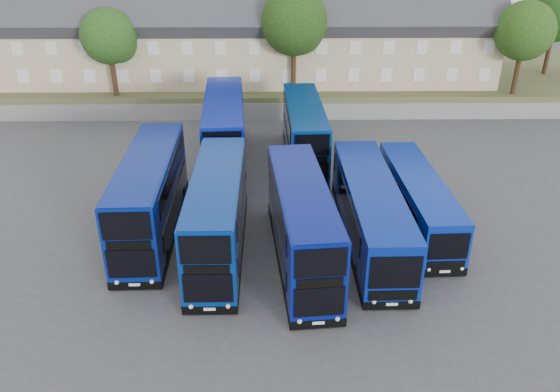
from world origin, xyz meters
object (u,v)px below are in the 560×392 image
Objects in this scene: tree_west at (111,38)px; tree_mid at (296,25)px; dd_front_left at (151,197)px; tree_far at (557,16)px; coach_east_a at (370,213)px; tree_east at (526,33)px; dd_front_mid at (218,215)px.

tree_mid is (16.00, 0.50, 1.02)m from tree_west.
dd_front_left is 44.99m from tree_far.
dd_front_left is 0.91× the size of coach_east_a.
tree_west is at bearing 130.84° from coach_east_a.
tree_east is (16.65, 21.79, 5.67)m from coach_east_a.
dd_front_mid is at bearing -102.16° from tree_mid.
dd_front_left is at bearing 174.30° from coach_east_a.
tree_east is at bearing 51.84° from coach_east_a.
dd_front_left is 12.42m from coach_east_a.
dd_front_left reaches higher than dd_front_mid.
coach_east_a is (12.36, -1.07, -0.54)m from dd_front_left.
tree_mid is 20.02m from tree_east.
dd_front_left is 36.02m from tree_east.
tree_east is (29.02, 20.72, 5.13)m from dd_front_left.
tree_west reaches higher than dd_front_left.
dd_front_mid is 25.76m from tree_west.
dd_front_left is 1.52× the size of tree_west.
tree_far is (22.65, 28.79, 6.01)m from coach_east_a.
tree_west is (-10.98, 22.80, 4.85)m from dd_front_mid.
dd_front_mid is at bearing -64.28° from tree_west.
tree_mid is at bearing 77.75° from dd_front_mid.
coach_east_a is at bearing 6.80° from dd_front_mid.
tree_mid is at bearing 65.59° from dd_front_left.
dd_front_mid is 1.38× the size of tree_east.
tree_far is at bearing 51.04° from coach_east_a.
tree_mid reaches higher than tree_west.
tree_far is at bearing 14.04° from tree_mid.
tree_mid reaches higher than tree_far.
tree_west is (-19.35, 21.79, 5.33)m from coach_east_a.
tree_east reaches higher than dd_front_mid.
tree_mid is 1.06× the size of tree_far.
dd_front_left is 1.43× the size of tree_east.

